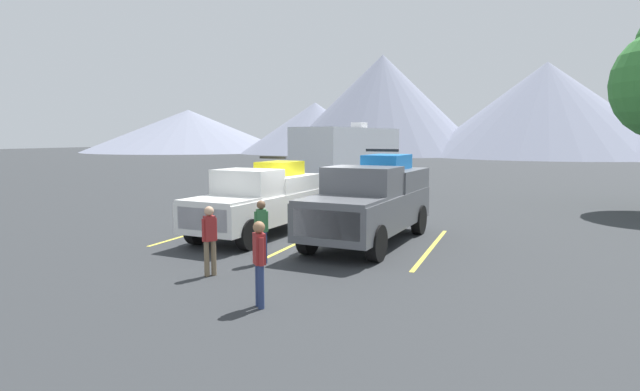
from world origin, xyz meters
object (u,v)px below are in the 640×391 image
(camper_trailer_a, at_px, (349,159))
(person_c, at_px, (261,227))
(pickup_truck_a, at_px, (260,199))
(person_b, at_px, (210,236))
(person_a, at_px, (259,258))
(pickup_truck_b, at_px, (372,199))

(camper_trailer_a, relative_size, person_c, 5.66)
(pickup_truck_a, xyz_separation_m, person_b, (1.22, -4.61, -0.24))
(pickup_truck_a, height_order, person_b, pickup_truck_a)
(person_a, relative_size, person_b, 1.01)
(pickup_truck_b, xyz_separation_m, person_a, (-0.29, -6.35, -0.34))
(pickup_truck_a, relative_size, person_b, 3.48)
(person_b, xyz_separation_m, person_c, (0.54, 1.39, -0.01))
(camper_trailer_a, distance_m, person_a, 16.50)
(pickup_truck_b, height_order, person_a, pickup_truck_b)
(pickup_truck_b, relative_size, person_b, 3.85)
(camper_trailer_a, bearing_deg, person_c, -80.77)
(pickup_truck_b, bearing_deg, person_c, -116.83)
(camper_trailer_a, bearing_deg, person_b, -83.71)
(person_a, bearing_deg, camper_trailer_a, 102.73)
(pickup_truck_a, relative_size, pickup_truck_b, 0.90)
(person_b, relative_size, person_c, 1.01)
(pickup_truck_a, distance_m, pickup_truck_b, 3.54)
(pickup_truck_a, xyz_separation_m, camper_trailer_a, (-0.39, 10.00, 0.87))
(pickup_truck_a, bearing_deg, camper_trailer_a, 92.22)
(person_b, bearing_deg, pickup_truck_b, 64.75)
(person_b, distance_m, person_c, 1.49)
(person_b, bearing_deg, person_c, 68.90)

